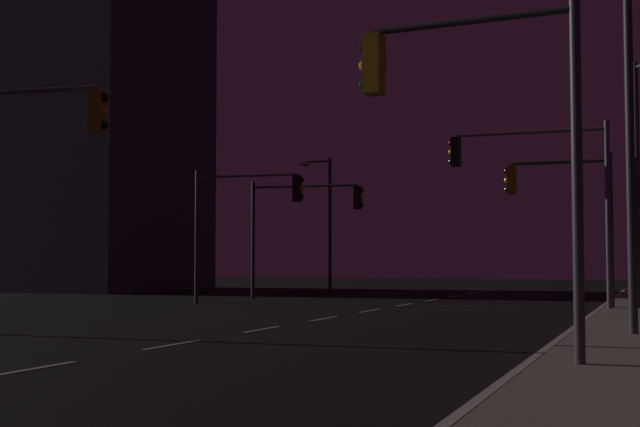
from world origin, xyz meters
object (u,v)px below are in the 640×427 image
Objects in this scene: traffic_light_far_right at (303,214)px; traffic_light_far_center at (537,176)px; traffic_light_near_left at (244,208)px; traffic_light_far_left at (477,109)px; traffic_light_mid_left at (562,200)px; street_lamp_corner at (325,211)px.

traffic_light_far_center is at bearing -28.21° from traffic_light_far_right.
traffic_light_far_center is 11.65m from traffic_light_far_right.
traffic_light_far_left is (11.81, -16.08, 0.34)m from traffic_light_near_left.
traffic_light_mid_left is at bearing 46.59° from traffic_light_far_center.
traffic_light_far_right is (-10.91, 4.80, -0.01)m from traffic_light_mid_left.
traffic_light_far_right is at bearing 83.74° from traffic_light_near_left.
street_lamp_corner is (-12.92, 15.06, -0.03)m from traffic_light_far_center.
street_lamp_corner is at bearing 105.62° from traffic_light_far_right.
traffic_light_near_left is 4.49m from traffic_light_far_right.
traffic_light_mid_left is (11.40, -0.33, -0.00)m from traffic_light_near_left.
traffic_light_far_center is 0.82× the size of street_lamp_corner.
traffic_light_far_right is (-10.25, 5.50, -0.71)m from traffic_light_far_center.
street_lamp_corner is (-14.00, 30.11, 0.33)m from traffic_light_far_left.
traffic_light_near_left is 1.01× the size of traffic_light_far_right.
traffic_light_far_center is 15.09m from traffic_light_far_left.
traffic_light_far_left is at bearing -65.07° from street_lamp_corner.
traffic_light_far_center reaches higher than traffic_light_far_right.
traffic_light_far_right is 9.95m from street_lamp_corner.
traffic_light_near_left is at bearing 178.35° from traffic_light_mid_left.
traffic_light_mid_left is 19.78m from street_lamp_corner.
traffic_light_far_center is at bearing -133.41° from traffic_light_mid_left.
traffic_light_far_left is 23.46m from traffic_light_far_right.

